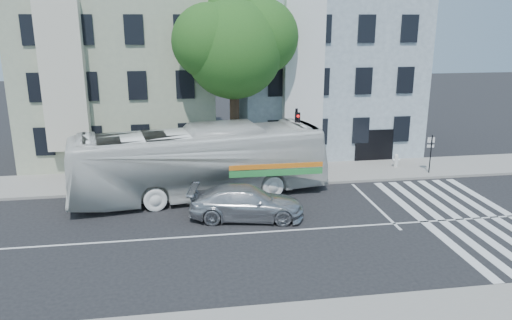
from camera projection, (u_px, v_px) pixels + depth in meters
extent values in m
plane|color=black|center=(257.00, 233.00, 22.34)|extent=(120.00, 120.00, 0.00)
cube|color=gray|center=(236.00, 177.00, 29.91)|extent=(80.00, 4.00, 0.15)
cube|color=#98A187|center=(122.00, 75.00, 34.03)|extent=(12.00, 10.00, 11.00)
cube|color=gray|center=(320.00, 71.00, 36.09)|extent=(12.00, 10.00, 11.00)
cylinder|color=#2D2116|center=(235.00, 134.00, 29.69)|extent=(0.56, 0.56, 5.20)
sphere|color=#184516|center=(234.00, 50.00, 28.34)|extent=(5.60, 5.60, 5.60)
sphere|color=#184516|center=(260.00, 37.00, 28.76)|extent=(4.40, 4.40, 4.40)
sphere|color=#184516|center=(209.00, 41.00, 27.71)|extent=(4.20, 4.20, 4.20)
sphere|color=#184516|center=(236.00, 19.00, 29.05)|extent=(3.80, 3.80, 3.80)
sphere|color=#184516|center=(223.00, 67.00, 29.10)|extent=(3.40, 3.40, 3.40)
imported|color=silver|center=(200.00, 162.00, 26.42)|extent=(5.45, 13.95, 3.79)
imported|color=silver|center=(247.00, 203.00, 23.74)|extent=(3.13, 5.75, 1.58)
cylinder|color=black|center=(296.00, 146.00, 28.43)|extent=(0.15, 0.15, 4.38)
cube|color=black|center=(297.00, 120.00, 27.76)|extent=(0.33, 0.28, 0.89)
sphere|color=red|center=(298.00, 116.00, 27.57)|extent=(0.17, 0.17, 0.17)
cylinder|color=white|center=(297.00, 138.00, 28.15)|extent=(0.46, 0.11, 0.46)
cylinder|color=silver|center=(396.00, 161.00, 31.57)|extent=(0.27, 0.27, 0.68)
sphere|color=silver|center=(396.00, 156.00, 31.47)|extent=(0.25, 0.25, 0.25)
cylinder|color=silver|center=(396.00, 160.00, 31.55)|extent=(0.45, 0.16, 0.16)
cylinder|color=black|center=(431.00, 154.00, 30.13)|extent=(0.07, 0.07, 2.35)
cube|color=white|center=(431.00, 140.00, 29.99)|extent=(0.42, 0.10, 0.33)
cube|color=white|center=(431.00, 146.00, 30.09)|extent=(0.42, 0.10, 0.17)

